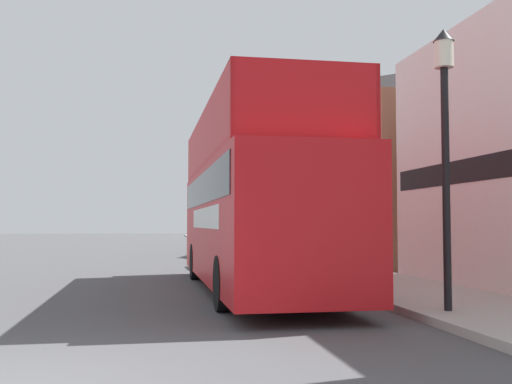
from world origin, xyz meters
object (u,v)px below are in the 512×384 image
object	(u,v)px
parked_car_ahead_of_bus	(238,249)
lamp_post_nearest	(445,115)
lamp_post_third	(254,187)
tour_bus	(253,212)
lamp_post_second	(300,162)

from	to	relation	value
parked_car_ahead_of_bus	lamp_post_nearest	bearing A→B (deg)	-83.07
lamp_post_nearest	lamp_post_third	xyz separation A→B (m)	(0.07, 19.36, -0.05)
tour_bus	lamp_post_second	size ratio (longest dim) A/B	2.07
tour_bus	lamp_post_third	size ratio (longest dim) A/B	2.25
parked_car_ahead_of_bus	lamp_post_third	distance (m)	7.80
parked_car_ahead_of_bus	lamp_post_nearest	size ratio (longest dim) A/B	0.88
tour_bus	parked_car_ahead_of_bus	distance (m)	7.73
parked_car_ahead_of_bus	tour_bus	bearing A→B (deg)	-96.82
lamp_post_nearest	lamp_post_third	world-z (taller)	lamp_post_nearest
lamp_post_nearest	lamp_post_second	size ratio (longest dim) A/B	0.94
tour_bus	lamp_post_third	bearing A→B (deg)	79.78
lamp_post_second	tour_bus	bearing A→B (deg)	-116.01
parked_car_ahead_of_bus	lamp_post_third	world-z (taller)	lamp_post_third
lamp_post_nearest	lamp_post_second	bearing A→B (deg)	90.37
lamp_post_second	lamp_post_third	bearing A→B (deg)	89.25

